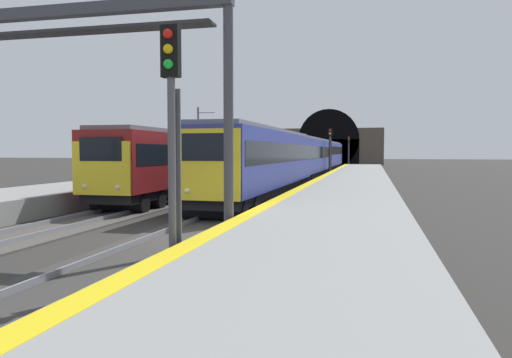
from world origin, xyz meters
The scene contains 13 objects.
ground_plane centered at (0.00, 0.00, 0.00)m, with size 320.00×320.00×0.00m, color #302D2B.
platform_right centered at (0.00, -4.59, 0.45)m, with size 112.00×4.91×0.91m, color gray.
platform_right_edge_strip centered at (0.00, -2.38, 0.91)m, with size 112.00×0.50×0.01m, color yellow.
track_main_line centered at (0.00, 0.00, 0.04)m, with size 160.00×2.99×0.21m.
track_adjacent_line centered at (0.00, 5.10, 0.04)m, with size 160.00×3.14×0.21m.
train_main_approaching centered at (31.11, 0.00, 2.27)m, with size 56.70×2.98×3.97m.
train_adjacent_platform centered at (22.15, 5.10, 2.21)m, with size 37.14×2.90×3.86m.
railway_signal_near centered at (-4.98, -1.87, 3.21)m, with size 0.39×0.38×5.31m.
railway_signal_mid centered at (33.63, -1.87, 2.93)m, with size 0.39×0.38×4.97m.
railway_signal_far centered at (72.30, -1.87, 3.27)m, with size 0.39×0.38×5.41m.
overhead_signal_gantry centered at (-1.11, 2.55, 5.46)m, with size 0.70×9.25×7.16m.
tunnel_portal centered at (83.96, 2.55, 3.68)m, with size 2.75×21.20×11.87m.
catenary_mast_near centered at (35.94, 12.52, 3.85)m, with size 0.22×1.99×7.50m.
Camera 1 is at (-14.38, -5.89, 2.77)m, focal length 34.30 mm.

